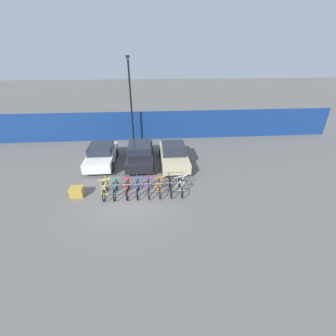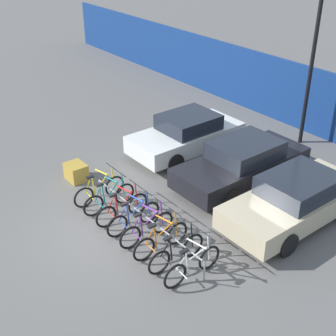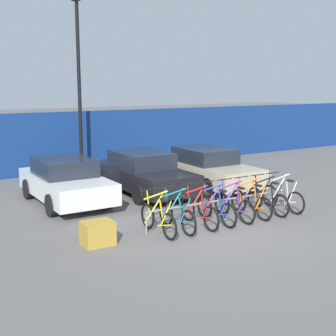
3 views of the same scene
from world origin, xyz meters
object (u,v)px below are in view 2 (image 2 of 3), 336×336
(bicycle_white, at_px, (193,265))
(car_beige, at_px, (296,199))
(lamp_post, at_px, (315,39))
(bicycle_yellow, at_px, (99,190))
(car_white, at_px, (187,134))
(bicycle_orange, at_px, (161,240))
(bike_rack, at_px, (145,218))
(bicycle_blue, at_px, (134,218))
(bicycle_teal, at_px, (109,198))
(bicycle_purple, at_px, (147,228))
(cargo_crate, at_px, (76,172))
(car_black, at_px, (242,163))
(bicycle_black, at_px, (176,252))
(bicycle_red, at_px, (122,209))

(bicycle_white, height_order, car_beige, car_beige)
(car_beige, distance_m, lamp_post, 6.09)
(bicycle_yellow, bearing_deg, car_white, 100.16)
(bicycle_yellow, xyz_separation_m, bicycle_orange, (3.00, 0.00, 0.00))
(bike_rack, bearing_deg, bicycle_blue, -155.20)
(bicycle_teal, height_order, bicycle_purple, same)
(bicycle_teal, bearing_deg, bicycle_white, -1.10)
(lamp_post, distance_m, cargo_crate, 9.08)
(bicycle_blue, relative_size, car_black, 0.38)
(bicycle_purple, xyz_separation_m, car_black, (-0.58, 4.12, 0.31))
(bicycle_yellow, distance_m, bicycle_purple, 2.40)
(bicycle_teal, xyz_separation_m, car_white, (-1.44, 4.12, 0.31))
(bicycle_purple, height_order, car_black, car_black)
(bicycle_white, bearing_deg, lamp_post, 109.49)
(bicycle_black, bearing_deg, bicycle_yellow, -176.13)
(bicycle_yellow, relative_size, cargo_crate, 2.44)
(bicycle_purple, bearing_deg, bicycle_yellow, -176.98)
(bike_rack, distance_m, bicycle_red, 0.90)
(bicycle_yellow, bearing_deg, car_beige, 39.75)
(bicycle_black, bearing_deg, cargo_crate, -176.85)
(bicycle_orange, bearing_deg, lamp_post, 105.03)
(bicycle_blue, xyz_separation_m, car_black, (0.03, 4.12, 0.31))
(bike_rack, height_order, lamp_post, lamp_post)
(bicycle_teal, bearing_deg, cargo_crate, 177.12)
(bike_rack, height_order, bicycle_yellow, bicycle_yellow)
(bike_rack, bearing_deg, bicycle_white, -4.03)
(car_beige, bearing_deg, car_black, 170.94)
(bicycle_black, distance_m, lamp_post, 9.03)
(bike_rack, bearing_deg, bicycle_red, -170.41)
(car_black, bearing_deg, bicycle_blue, -90.40)
(bike_rack, distance_m, cargo_crate, 3.69)
(bicycle_teal, distance_m, bicycle_black, 3.07)
(bicycle_purple, distance_m, lamp_post, 8.78)
(bicycle_white, bearing_deg, car_black, 118.62)
(bicycle_orange, xyz_separation_m, car_white, (-3.89, 4.12, 0.31))
(bicycle_teal, relative_size, cargo_crate, 2.44)
(bicycle_teal, relative_size, bicycle_blue, 1.00)
(car_white, height_order, cargo_crate, car_white)
(bicycle_blue, xyz_separation_m, bicycle_orange, (1.21, 0.00, 0.00))
(bicycle_white, relative_size, lamp_post, 0.25)
(bicycle_orange, xyz_separation_m, cargo_crate, (-4.57, 0.07, -0.10))
(bicycle_black, relative_size, bicycle_white, 1.00)
(bike_rack, xyz_separation_m, car_beige, (2.08, 3.59, 0.19))
(bicycle_red, distance_m, car_white, 4.64)
(bicycle_black, relative_size, cargo_crate, 2.44)
(bicycle_orange, relative_size, car_black, 0.38)
(car_black, bearing_deg, car_beige, -9.06)
(bicycle_orange, distance_m, car_black, 4.30)
(lamp_post, bearing_deg, car_white, -117.71)
(bicycle_blue, distance_m, cargo_crate, 3.36)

